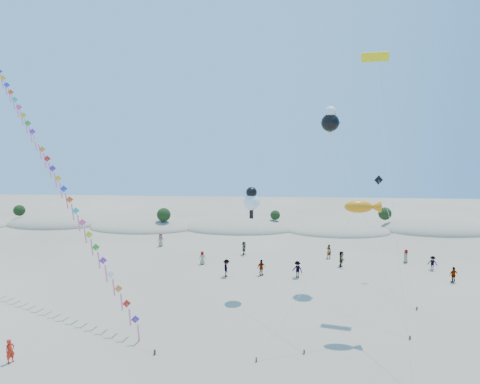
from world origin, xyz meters
The scene contains 9 objects.
dune_ridge centered at (1.06, 45.14, 0.11)m, with size 145.30×11.49×5.57m.
kite_train centered at (-15.40, 16.84, 11.87)m, with size 23.36×19.88×23.05m.
fish_kite centered at (11.64, 11.08, 9.74)m, with size 9.22×5.69×10.25m.
cartoon_kite_low centered at (3.05, 17.75, 9.12)m, with size 4.90×11.47×10.38m.
cartoon_kite_high centered at (10.75, 21.82, 16.57)m, with size 5.50×13.17×18.03m.
parafoil_kite centered at (13.79, 17.44, 21.46)m, with size 2.37×15.34×22.33m.
dark_kite centered at (16.72, 21.70, 7.70)m, with size 1.77×9.42×10.94m.
flyer_foreground centered at (-12.60, 4.80, 0.81)m, with size 0.59×0.39×1.63m, color red.
beachgoers centered at (7.94, 26.01, 0.87)m, with size 34.86×12.53×1.90m.
Camera 1 is at (4.31, -19.20, 15.04)m, focal length 30.00 mm.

